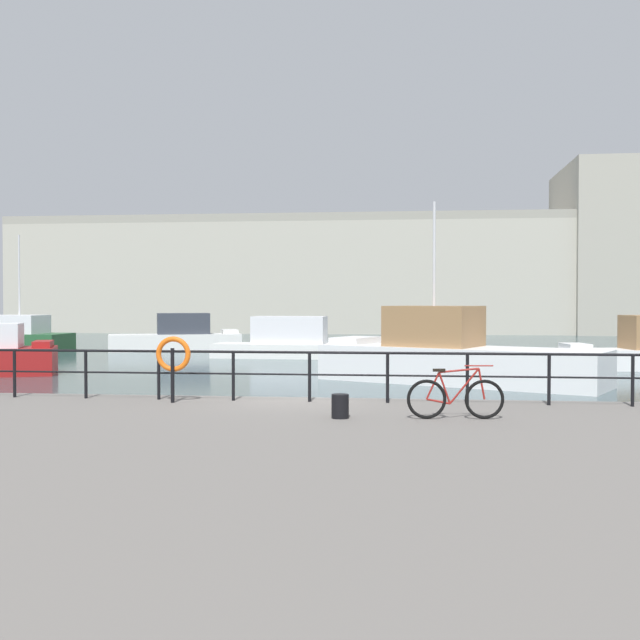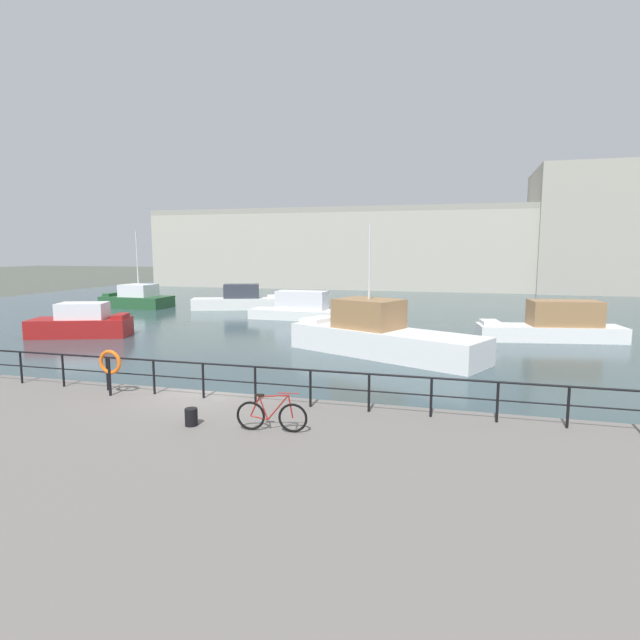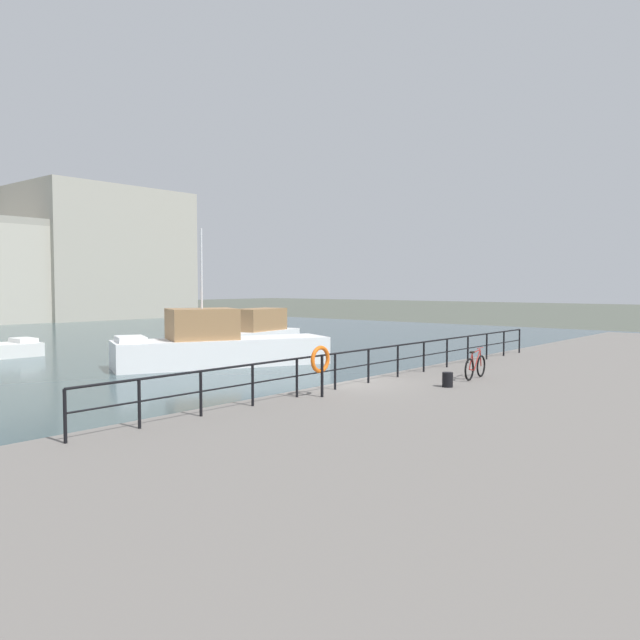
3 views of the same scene
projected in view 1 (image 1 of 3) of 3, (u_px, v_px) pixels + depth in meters
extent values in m
plane|color=#4C5147|center=(302.00, 430.00, 17.66)|extent=(240.00, 240.00, 0.00)
cube|color=#33474C|center=(371.00, 348.00, 47.65)|extent=(80.00, 60.00, 0.01)
cube|color=slate|center=(238.00, 479.00, 11.20)|extent=(56.00, 13.00, 0.74)
cube|color=#B2AD9E|center=(386.00, 279.00, 72.87)|extent=(67.46, 12.80, 9.65)
cube|color=gray|center=(383.00, 216.00, 66.68)|extent=(67.46, 0.60, 0.70)
cube|color=white|center=(295.00, 351.00, 39.77)|extent=(8.28, 2.47, 0.72)
cube|color=silver|center=(289.00, 330.00, 39.78)|extent=(3.70, 1.80, 1.37)
cube|color=white|center=(363.00, 342.00, 39.24)|extent=(1.04, 1.57, 0.24)
cube|color=white|center=(175.00, 342.00, 45.31)|extent=(7.61, 4.36, 0.96)
cube|color=#333842|center=(183.00, 324.00, 45.39)|extent=(3.26, 2.41, 1.19)
cube|color=white|center=(230.00, 331.00, 46.03)|extent=(1.30, 1.57, 0.24)
cube|color=white|center=(459.00, 365.00, 27.48)|extent=(10.11, 6.73, 1.27)
cube|color=#997047|center=(434.00, 326.00, 27.96)|extent=(3.69, 3.35, 1.42)
cube|color=white|center=(355.00, 340.00, 29.68)|extent=(1.89, 2.23, 0.24)
cylinder|color=silver|center=(434.00, 254.00, 27.90)|extent=(0.10, 0.10, 3.67)
cube|color=white|center=(575.00, 346.00, 33.02)|extent=(1.17, 1.61, 0.24)
cube|color=maroon|center=(43.00, 344.00, 31.00)|extent=(1.16, 1.72, 0.24)
cube|color=#23512D|center=(16.00, 342.00, 45.42)|extent=(5.92, 3.16, 0.99)
cube|color=silver|center=(20.00, 324.00, 45.36)|extent=(2.73, 2.41, 1.05)
cylinder|color=silver|center=(19.00, 275.00, 45.29)|extent=(0.10, 0.10, 4.59)
cylinder|color=black|center=(15.00, 374.00, 17.62)|extent=(0.07, 0.07, 1.05)
cylinder|color=black|center=(86.00, 375.00, 17.43)|extent=(0.07, 0.07, 1.05)
cylinder|color=black|center=(159.00, 375.00, 17.23)|extent=(0.07, 0.07, 1.05)
cylinder|color=black|center=(233.00, 376.00, 17.04)|extent=(0.07, 0.07, 1.05)
cylinder|color=black|center=(310.00, 377.00, 16.85)|extent=(0.07, 0.07, 1.05)
cylinder|color=black|center=(388.00, 378.00, 16.66)|extent=(0.07, 0.07, 1.05)
cylinder|color=black|center=(467.00, 379.00, 16.47)|extent=(0.07, 0.07, 1.05)
cylinder|color=black|center=(549.00, 380.00, 16.28)|extent=(0.07, 0.07, 1.05)
cylinder|color=black|center=(633.00, 381.00, 16.08)|extent=(0.07, 0.07, 1.05)
cylinder|color=black|center=(348.00, 353.00, 16.74)|extent=(21.51, 0.06, 0.06)
cylinder|color=black|center=(348.00, 375.00, 16.75)|extent=(21.51, 0.04, 0.04)
torus|color=black|center=(484.00, 399.00, 14.38)|extent=(0.72, 0.13, 0.72)
torus|color=black|center=(427.00, 399.00, 14.40)|extent=(0.72, 0.13, 0.72)
cylinder|color=maroon|center=(464.00, 386.00, 14.38)|extent=(0.55, 0.09, 0.66)
cylinder|color=maroon|center=(445.00, 388.00, 14.39)|extent=(0.24, 0.06, 0.58)
cylinder|color=maroon|center=(459.00, 370.00, 14.38)|extent=(0.72, 0.11, 0.11)
cylinder|color=maroon|center=(438.00, 401.00, 14.40)|extent=(0.43, 0.08, 0.12)
cylinder|color=maroon|center=(433.00, 386.00, 14.39)|extent=(0.26, 0.06, 0.51)
cylinder|color=maroon|center=(482.00, 384.00, 14.38)|extent=(0.14, 0.05, 0.57)
cube|color=black|center=(439.00, 370.00, 14.38)|extent=(0.23, 0.11, 0.05)
cylinder|color=maroon|center=(479.00, 366.00, 14.37)|extent=(0.52, 0.08, 0.02)
cylinder|color=black|center=(340.00, 406.00, 14.49)|extent=(0.32, 0.32, 0.44)
cylinder|color=black|center=(173.00, 375.00, 16.68)|extent=(0.08, 0.08, 1.15)
torus|color=orange|center=(173.00, 354.00, 16.73)|extent=(0.75, 0.11, 0.75)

